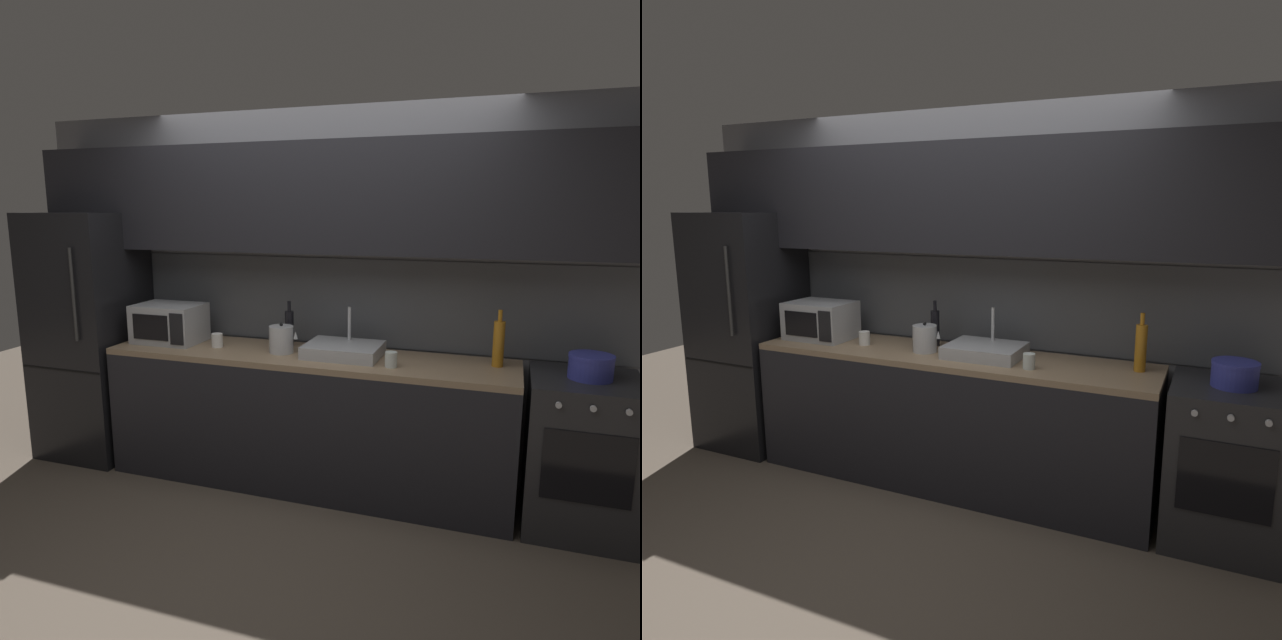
% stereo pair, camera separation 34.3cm
% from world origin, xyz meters
% --- Properties ---
extents(ground_plane, '(10.00, 10.00, 0.00)m').
position_xyz_m(ground_plane, '(0.00, 0.00, 0.00)').
color(ground_plane, '#4C4238').
extents(back_wall, '(4.43, 0.44, 2.50)m').
position_xyz_m(back_wall, '(0.00, 1.20, 1.55)').
color(back_wall, slate).
rests_on(back_wall, ground).
extents(counter_run, '(2.69, 0.60, 0.90)m').
position_xyz_m(counter_run, '(0.00, 0.90, 0.45)').
color(counter_run, black).
rests_on(counter_run, ground).
extents(refrigerator, '(0.68, 0.69, 1.81)m').
position_xyz_m(refrigerator, '(-1.72, 0.90, 0.90)').
color(refrigerator, black).
rests_on(refrigerator, ground).
extents(oven_range, '(0.60, 0.62, 0.90)m').
position_xyz_m(oven_range, '(1.68, 0.90, 0.45)').
color(oven_range, '#232326').
rests_on(oven_range, ground).
extents(microwave, '(0.46, 0.35, 0.27)m').
position_xyz_m(microwave, '(-1.04, 0.92, 1.04)').
color(microwave, '#A8AAAF').
rests_on(microwave, counter_run).
extents(sink_basin, '(0.48, 0.38, 0.30)m').
position_xyz_m(sink_basin, '(0.25, 0.93, 0.94)').
color(sink_basin, '#ADAFB5').
rests_on(sink_basin, counter_run).
extents(kettle, '(0.20, 0.16, 0.20)m').
position_xyz_m(kettle, '(-0.17, 0.88, 0.99)').
color(kettle, '#B7BABF').
rests_on(kettle, counter_run).
extents(wine_bottle_dark, '(0.06, 0.06, 0.31)m').
position_xyz_m(wine_bottle_dark, '(-0.18, 1.07, 1.03)').
color(wine_bottle_dark, black).
rests_on(wine_bottle_dark, counter_run).
extents(wine_bottle_amber, '(0.07, 0.07, 0.35)m').
position_xyz_m(wine_bottle_amber, '(1.19, 1.00, 1.04)').
color(wine_bottle_amber, '#B27019').
rests_on(wine_bottle_amber, counter_run).
extents(mug_white, '(0.08, 0.08, 0.09)m').
position_xyz_m(mug_white, '(-0.64, 0.88, 0.95)').
color(mug_white, silver).
rests_on(mug_white, counter_run).
extents(mug_clear, '(0.07, 0.07, 0.09)m').
position_xyz_m(mug_clear, '(0.59, 0.77, 0.95)').
color(mug_clear, silver).
rests_on(mug_clear, counter_run).
extents(cooking_pot, '(0.24, 0.24, 0.14)m').
position_xyz_m(cooking_pot, '(1.69, 0.90, 0.97)').
color(cooking_pot, '#333899').
rests_on(cooking_pot, oven_range).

